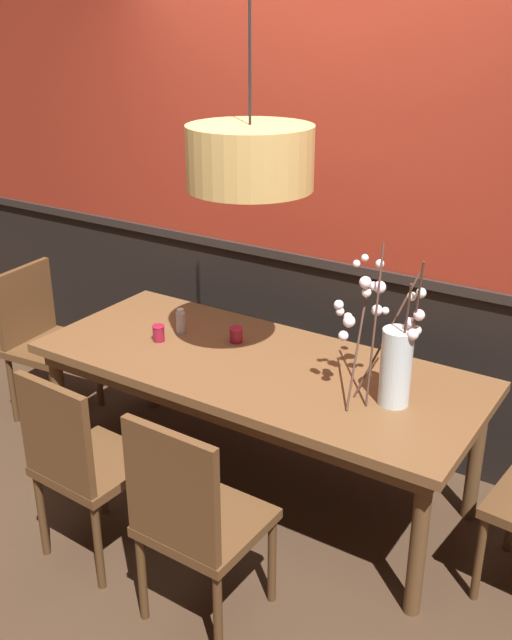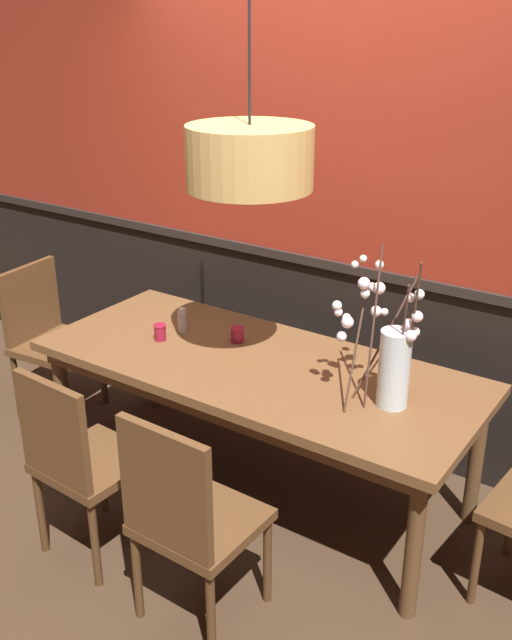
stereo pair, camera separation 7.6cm
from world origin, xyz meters
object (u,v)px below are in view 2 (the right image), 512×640
at_px(dining_table, 256,376).
at_px(chair_far_side_right, 391,351).
at_px(candle_holder_nearer_center, 237,334).
at_px(pendant_lamp, 250,158).
at_px(condiment_bottle, 183,321).
at_px(chair_near_side_right, 187,515).
at_px(chair_near_side_left, 79,457).
at_px(chair_far_side_left, 289,323).
at_px(chair_head_west_end, 46,332).
at_px(candle_holder_nearer_edge, 160,332).
at_px(vase_with_blossoms, 391,360).

relative_size(dining_table, chair_far_side_right, 2.33).
relative_size(candle_holder_nearer_center, pendant_lamp, 0.06).
xyz_separation_m(condiment_bottle, pendant_lamp, (0.54, -0.15, 0.94)).
xyz_separation_m(chair_far_side_right, chair_near_side_right, (-0.02, -1.80, 0.00)).
bearing_deg(dining_table, chair_near_side_left, -112.20).
height_order(chair_near_side_left, chair_far_side_left, chair_far_side_left).
distance_m(chair_head_west_end, chair_far_side_left, 1.47).
xyz_separation_m(chair_head_west_end, condiment_bottle, (0.99, 0.10, 0.27)).
height_order(candle_holder_nearer_center, candle_holder_nearer_edge, candle_holder_nearer_edge).
xyz_separation_m(chair_head_west_end, candle_holder_nearer_edge, (0.96, -0.05, 0.26)).
relative_size(chair_far_side_left, pendant_lamp, 0.77).
xyz_separation_m(dining_table, condiment_bottle, (-0.52, 0.08, 0.14)).
relative_size(dining_table, chair_far_side_left, 2.27).
bearing_deg(dining_table, vase_with_blossoms, -0.85).
bearing_deg(candle_holder_nearer_center, vase_with_blossoms, -9.51).
bearing_deg(vase_with_blossoms, chair_near_side_right, -114.73).
xyz_separation_m(chair_near_side_right, pendant_lamp, (-0.28, 0.83, 1.21)).
bearing_deg(chair_head_west_end, chair_far_side_left, 37.43).
xyz_separation_m(chair_far_side_left, vase_with_blossoms, (1.05, -0.88, 0.39)).
relative_size(chair_far_side_left, candle_holder_nearer_center, 12.31).
bearing_deg(dining_table, condiment_bottle, 171.43).
xyz_separation_m(dining_table, chair_near_side_left, (-0.35, -0.85, -0.13)).
relative_size(candle_holder_nearer_edge, pendant_lamp, 0.07).
distance_m(dining_table, chair_near_side_left, 0.93).
bearing_deg(chair_far_side_left, candle_holder_nearer_edge, -102.40).
height_order(chair_head_west_end, candle_holder_nearer_center, chair_head_west_end).
height_order(dining_table, chair_near_side_right, chair_near_side_right).
height_order(chair_far_side_right, pendant_lamp, pendant_lamp).
height_order(dining_table, chair_head_west_end, chair_head_west_end).
relative_size(vase_with_blossoms, candle_holder_nearer_center, 8.66).
bearing_deg(pendant_lamp, chair_far_side_left, 111.12).
relative_size(chair_far_side_left, vase_with_blossoms, 1.42).
xyz_separation_m(chair_far_side_left, candle_holder_nearer_center, (0.14, -0.73, 0.23)).
xyz_separation_m(chair_near_side_right, candle_holder_nearer_edge, (-0.85, 0.83, 0.25)).
bearing_deg(candle_holder_nearer_edge, chair_far_side_left, 77.60).
height_order(chair_near_side_right, pendant_lamp, pendant_lamp).
bearing_deg(chair_near_side_right, candle_holder_nearer_center, 115.89).
bearing_deg(vase_with_blossoms, candle_holder_nearer_center, 170.49).
bearing_deg(chair_near_side_right, vase_with_blossoms, 65.27).
relative_size(chair_near_side_right, candle_holder_nearer_center, 12.18).
bearing_deg(chair_near_side_left, candle_holder_nearer_edge, 104.76).
bearing_deg(vase_with_blossoms, condiment_bottle, 175.83).
height_order(chair_near_side_left, chair_far_side_right, chair_far_side_right).
height_order(chair_far_side_right, candle_holder_nearer_center, chair_far_side_right).
xyz_separation_m(chair_far_side_right, candle_holder_nearer_center, (-0.53, -0.76, 0.25)).
relative_size(chair_far_side_left, chair_near_side_right, 1.01).
relative_size(dining_table, pendant_lamp, 1.74).
distance_m(chair_far_side_right, chair_near_side_right, 1.80).
relative_size(chair_far_side_left, candle_holder_nearer_edge, 11.12).
height_order(dining_table, pendant_lamp, pendant_lamp).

